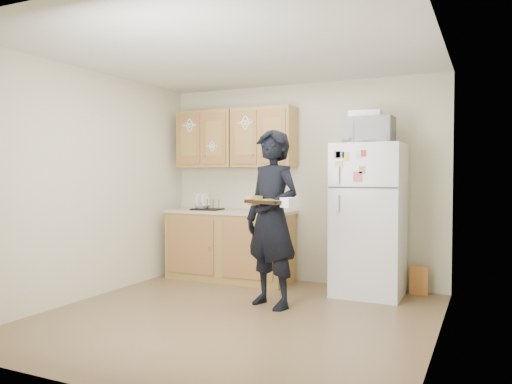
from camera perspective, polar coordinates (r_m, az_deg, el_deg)
floor at (r=4.89m, az=-2.38°, el=-14.09°), size 3.60×3.60×0.00m
ceiling at (r=4.84m, az=-2.42°, el=15.68°), size 3.60×3.60×0.00m
wall_back at (r=6.35m, az=5.14°, el=1.04°), size 3.60×0.04×2.50m
wall_front at (r=3.22m, az=-17.42°, el=0.02°), size 3.60×0.04×2.50m
wall_left at (r=5.76m, az=-18.49°, el=0.84°), size 0.04×3.60×2.50m
wall_right at (r=4.18m, az=20.02°, el=0.43°), size 0.04×3.60×2.50m
refrigerator at (r=5.75m, az=12.79°, el=-3.10°), size 0.75×0.70×1.70m
base_cabinet at (r=6.47m, az=-3.00°, el=-6.23°), size 1.60×0.60×0.86m
countertop at (r=6.42m, az=-3.01°, el=-2.25°), size 1.64×0.64×0.04m
upper_cab_left at (r=6.74m, az=-5.49°, el=5.98°), size 0.80×0.33×0.75m
upper_cab_right at (r=6.36m, az=0.91°, el=6.23°), size 0.80×0.33×0.75m
cereal_box at (r=6.00m, az=18.12°, el=-9.60°), size 0.20×0.07×0.32m
person at (r=5.10m, az=1.84°, el=-3.05°), size 0.77×0.64×1.81m
baking_tray at (r=4.79m, az=1.70°, el=-1.20°), size 0.50×0.44×0.04m
pizza_front_left at (r=4.81m, az=0.28°, el=-0.99°), size 0.14×0.14×0.02m
pizza_front_right at (r=4.67m, az=1.96°, el=-1.08°), size 0.14×0.14×0.02m
pizza_back_left at (r=4.91m, az=1.46°, el=-0.93°), size 0.14×0.14×0.02m
microwave at (r=5.70m, az=12.79°, el=6.88°), size 0.53×0.36×0.29m
foil_pan at (r=5.76m, az=12.42°, el=8.66°), size 0.36×0.26×0.07m
dish_rack at (r=6.47m, az=-5.58°, el=-1.40°), size 0.38×0.30×0.15m
bowl at (r=6.51m, az=-6.18°, el=-1.65°), size 0.22×0.22×0.05m
soap_bottle at (r=6.09m, az=-0.02°, el=-1.34°), size 0.11×0.11×0.20m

